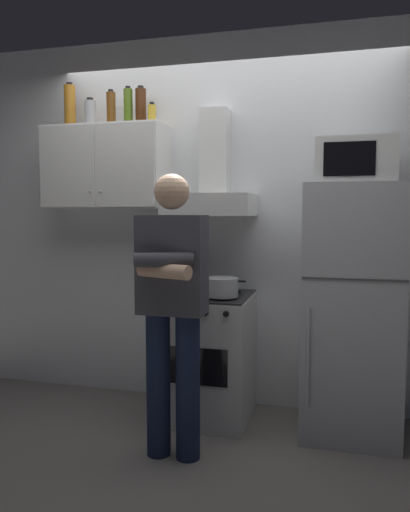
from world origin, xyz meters
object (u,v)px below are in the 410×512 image
object	(u,v)px
bottle_olive_oil	(128,107)
bottle_beer_brown	(111,109)
person_standing	(172,305)
bottle_rum_dark	(141,107)
stove_oven	(207,355)
range_hood	(212,187)
bottle_canister_steel	(90,113)
microwave	(355,162)
bottle_spice_jar	(152,114)
bottle_liquor_amber	(70,106)
upper_cabinet	(106,168)
refrigerator	(351,310)
cooking_pot	(222,287)

from	to	relation	value
bottle_olive_oil	bottle_beer_brown	distance (m)	0.14
person_standing	bottle_rum_dark	bearing A→B (deg)	122.46
stove_oven	bottle_olive_oil	world-z (taller)	bottle_olive_oil
range_hood	bottle_canister_steel	distance (m)	1.06
range_hood	bottle_rum_dark	size ratio (longest dim) A/B	2.71
microwave	bottle_olive_oil	xyz separation A→B (m)	(-1.58, 0.13, 0.44)
microwave	bottle_spice_jar	world-z (taller)	bottle_spice_jar
bottle_canister_steel	bottle_beer_brown	size ratio (longest dim) A/B	0.77
stove_oven	bottle_liquor_amber	distance (m)	2.09
stove_oven	bottle_liquor_amber	world-z (taller)	bottle_liquor_amber
range_hood	bottle_rum_dark	bearing A→B (deg)	176.76
stove_oven	upper_cabinet	bearing A→B (deg)	171.10
bottle_olive_oil	range_hood	bearing A→B (deg)	-1.95
stove_oven	microwave	world-z (taller)	microwave
stove_oven	person_standing	size ratio (longest dim) A/B	0.53
bottle_rum_dark	bottle_beer_brown	distance (m)	0.23
microwave	bottle_spice_jar	size ratio (longest dim) A/B	3.24
bottle_liquor_amber	microwave	bearing A→B (deg)	-3.30
refrigerator	bottle_canister_steel	xyz separation A→B (m)	(-1.86, 0.11, 1.35)
range_hood	cooking_pot	world-z (taller)	range_hood
upper_cabinet	stove_oven	xyz separation A→B (m)	(0.80, -0.13, -1.32)
person_standing	bottle_beer_brown	world-z (taller)	bottle_beer_brown
microwave	bottle_beer_brown	distance (m)	1.77
stove_oven	bottle_olive_oil	xyz separation A→B (m)	(-0.63, 0.15, 1.75)
stove_oven	bottle_beer_brown	bearing A→B (deg)	168.85
bottle_rum_dark	cooking_pot	bearing A→B (deg)	-22.54
range_hood	person_standing	xyz separation A→B (m)	(-0.05, -0.73, -0.70)
stove_oven	bottle_olive_oil	bearing A→B (deg)	166.77
range_hood	person_standing	bearing A→B (deg)	-93.91
bottle_canister_steel	refrigerator	bearing A→B (deg)	-3.32
microwave	bottle_rum_dark	world-z (taller)	bottle_rum_dark
cooking_pot	stove_oven	bearing A→B (deg)	137.51
cooking_pot	microwave	bearing A→B (deg)	9.57
person_standing	bottle_beer_brown	size ratio (longest dim) A/B	6.22
refrigerator	bottle_spice_jar	world-z (taller)	bottle_spice_jar
upper_cabinet	microwave	xyz separation A→B (m)	(1.75, -0.11, -0.01)
bottle_liquor_amber	refrigerator	bearing A→B (deg)	-3.81
bottle_olive_oil	refrigerator	bearing A→B (deg)	-5.33
range_hood	bottle_spice_jar	world-z (taller)	bottle_spice_jar
bottle_liquor_amber	bottle_rum_dark	size ratio (longest dim) A/B	1.19
range_hood	cooking_pot	distance (m)	0.72
person_standing	bottle_canister_steel	size ratio (longest dim) A/B	8.06
microwave	bottle_olive_oil	world-z (taller)	bottle_olive_oil
refrigerator	bottle_liquor_amber	distance (m)	2.48
stove_oven	refrigerator	bearing A→B (deg)	0.04
refrigerator	bottle_beer_brown	world-z (taller)	bottle_beer_brown
bottle_canister_steel	bottle_liquor_amber	bearing A→B (deg)	171.08
stove_oven	range_hood	world-z (taller)	range_hood
upper_cabinet	cooking_pot	size ratio (longest dim) A/B	2.84
microwave	cooking_pot	bearing A→B (deg)	-170.43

